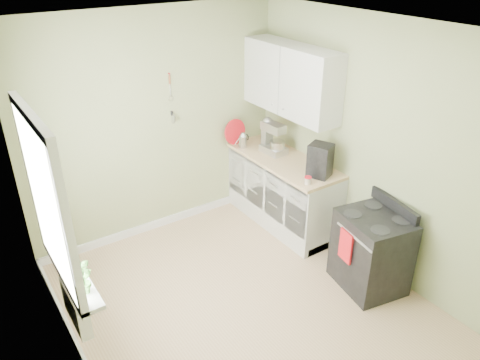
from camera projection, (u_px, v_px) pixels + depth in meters
floor at (243, 303)px, 4.78m from camera, size 3.20×3.60×0.02m
ceiling at (244, 28)px, 3.53m from camera, size 3.20×3.60×0.02m
wall_back at (156, 126)px, 5.49m from camera, size 3.20×0.02×2.70m
wall_left at (59, 246)px, 3.35m from camera, size 0.02×3.60×2.70m
wall_right at (368, 146)px, 4.96m from camera, size 0.02×3.60×2.70m
base_cabinets at (283, 192)px, 5.96m from camera, size 0.60×1.60×0.87m
countertop at (284, 160)px, 5.75m from camera, size 0.64×1.60×0.04m
upper_cabinets at (291, 79)px, 5.44m from camera, size 0.35×1.40×0.80m
window at (47, 203)px, 3.50m from camera, size 0.06×1.14×1.44m
window_sill at (71, 271)px, 3.84m from camera, size 0.18×1.14×0.04m
radiator at (76, 307)px, 3.94m from camera, size 0.12×0.50×0.35m
wall_utensils at (171, 106)px, 5.47m from camera, size 0.02×0.14×0.58m
stove at (371, 251)px, 4.85m from camera, size 0.71×0.78×0.95m
stand_mixer at (273, 139)px, 5.82m from camera, size 0.24×0.37×0.43m
kettle at (243, 140)px, 6.01m from camera, size 0.19×0.11×0.20m
coffee_maker at (320, 161)px, 5.23m from camera, size 0.30×0.31×0.38m
red_tray at (235, 132)px, 6.07m from camera, size 0.34×0.10×0.34m
jar at (308, 180)px, 5.12m from camera, size 0.08×0.08×0.09m
plant_a at (83, 277)px, 3.50m from camera, size 0.19×0.17×0.30m
plant_b at (67, 252)px, 3.81m from camera, size 0.18×0.19×0.28m
plant_c at (62, 243)px, 3.92m from camera, size 0.20×0.20×0.28m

